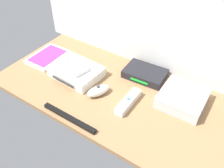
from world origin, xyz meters
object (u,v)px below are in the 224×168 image
game_console (76,72)px  network_router (145,74)px  mini_computer (183,98)px  game_case (48,57)px  sensor_bar (69,118)px  remote_classic_pad (72,66)px  remote_wand (128,102)px  remote_nunchuk (98,91)px

game_console → network_router: 30.56cm
mini_computer → game_case: (-66.31, -7.06, -1.88)cm
sensor_bar → game_case: bearing=145.6°
mini_computer → remote_classic_pad: remote_classic_pad is taller
network_router → remote_wand: 19.36cm
remote_wand → sensor_bar: (-14.17, -18.57, -0.81)cm
remote_classic_pad → sensor_bar: (15.70, -20.71, -4.71)cm
mini_computer → remote_classic_pad: bearing=-167.5°
remote_wand → remote_nunchuk: remote_nunchuk is taller
mini_computer → remote_wand: size_ratio=1.17×
network_router → remote_nunchuk: (-10.29, -20.97, 0.34)cm
remote_wand → remote_nunchuk: 13.25cm
sensor_bar → remote_nunchuk: bearing=86.5°
game_case → sensor_bar: size_ratio=0.80×
remote_nunchuk → sensor_bar: size_ratio=0.46×
network_router → remote_wand: (2.82, -19.16, -0.19)cm
remote_wand → network_router: bearing=97.8°
game_case → remote_classic_pad: (19.32, -3.36, 4.65)cm
mini_computer → game_case: mini_computer is taller
game_console → remote_classic_pad: remote_classic_pad is taller
mini_computer → sensor_bar: bearing=-135.1°
game_case → remote_nunchuk: size_ratio=1.76×
remote_nunchuk → network_router: bearing=88.1°
game_console → game_case: bearing=174.8°
remote_nunchuk → sensor_bar: (-1.06, -16.75, -1.34)cm
game_case → remote_wand: size_ratio=1.30×
network_router → remote_classic_pad: size_ratio=1.19×
mini_computer → network_router: 21.01cm
network_router → remote_wand: size_ratio=1.26×
game_console → remote_nunchuk: remote_nunchuk is taller
game_case → remote_nunchuk: 36.84cm
mini_computer → remote_nunchuk: bearing=-154.6°
network_router → sensor_bar: size_ratio=0.78×
game_console → remote_nunchuk: (15.32, -4.31, -0.16)cm
game_console → remote_nunchuk: 15.92cm
mini_computer → game_case: bearing=-173.9°
mini_computer → remote_wand: 21.26cm
sensor_bar → remote_wand: bearing=52.7°
remote_classic_pad → sensor_bar: size_ratio=0.65×
remote_classic_pad → game_console: bearing=24.7°
sensor_bar → network_router: bearing=73.4°
game_case → sensor_bar: 42.50cm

